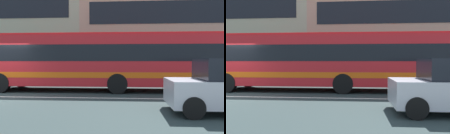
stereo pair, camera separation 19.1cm
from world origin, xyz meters
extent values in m
cube|color=#24491F|center=(-2.82, 6.13, 0.52)|extent=(19.58, 1.10, 1.05)
cube|color=tan|center=(13.79, 16.83, 5.28)|extent=(24.63, 11.07, 10.57)
cube|color=black|center=(13.79, 11.27, 6.13)|extent=(22.66, 0.04, 2.11)
cube|color=red|center=(4.84, 2.40, 1.64)|extent=(12.40, 2.60, 2.58)
cube|color=black|center=(4.84, 2.40, 2.03)|extent=(11.66, 2.62, 0.82)
cube|color=#E5590F|center=(4.84, 2.40, 0.93)|extent=(12.15, 2.63, 0.28)
cube|color=red|center=(4.84, 2.40, 2.99)|extent=(11.90, 2.20, 0.12)
cylinder|color=black|center=(-0.35, 1.21, 0.50)|extent=(1.00, 0.29, 1.00)
cylinder|color=black|center=(-0.36, 3.51, 0.50)|extent=(1.00, 0.29, 1.00)
cylinder|color=black|center=(5.62, 1.25, 0.50)|extent=(1.00, 0.29, 1.00)
cylinder|color=black|center=(5.61, 3.56, 0.50)|extent=(1.00, 0.29, 1.00)
cylinder|color=black|center=(10.04, 1.29, 0.50)|extent=(1.00, 0.29, 1.00)
cylinder|color=black|center=(10.02, 3.59, 0.50)|extent=(1.00, 0.29, 1.00)
cylinder|color=black|center=(7.97, -1.58, 0.32)|extent=(0.64, 0.22, 0.64)
cylinder|color=black|center=(7.98, -3.24, 0.32)|extent=(0.64, 0.22, 0.64)
camera|label=1|loc=(6.16, -9.50, 1.65)|focal=35.28mm
camera|label=2|loc=(6.35, -9.48, 1.65)|focal=35.28mm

